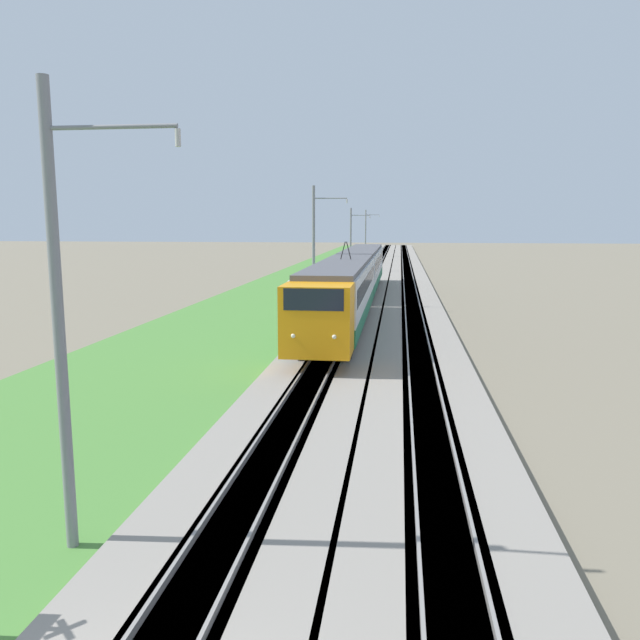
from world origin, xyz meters
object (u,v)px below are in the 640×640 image
object	(u,v)px
catenary_mast_near	(61,319)
catenary_mast_mid	(314,247)
catenary_mast_far	(351,240)
catenary_mast_distant	(366,233)
passenger_train	(354,277)

from	to	relation	value
catenary_mast_near	catenary_mast_mid	world-z (taller)	catenary_mast_mid
catenary_mast_near	catenary_mast_far	bearing A→B (deg)	-0.00
catenary_mast_near	catenary_mast_distant	world-z (taller)	catenary_mast_near
passenger_train	catenary_mast_distant	bearing A→B (deg)	-177.60
catenary_mast_mid	catenary_mast_far	bearing A→B (deg)	-0.01
passenger_train	catenary_mast_far	bearing A→B (deg)	-175.19
catenary_mast_near	catenary_mast_far	xyz separation A→B (m)	(68.71, -0.00, -0.34)
catenary_mast_mid	catenary_mast_distant	size ratio (longest dim) A/B	1.03
catenary_mast_mid	catenary_mast_far	world-z (taller)	catenary_mast_mid
passenger_train	catenary_mast_near	world-z (taller)	catenary_mast_near
catenary_mast_distant	catenary_mast_near	bearing A→B (deg)	180.00
passenger_train	catenary_mast_far	world-z (taller)	catenary_mast_far
catenary_mast_mid	catenary_mast_far	xyz separation A→B (m)	(34.36, -0.01, -0.39)
passenger_train	catenary_mast_mid	distance (m)	3.62
catenary_mast_near	catenary_mast_distant	bearing A→B (deg)	-0.00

